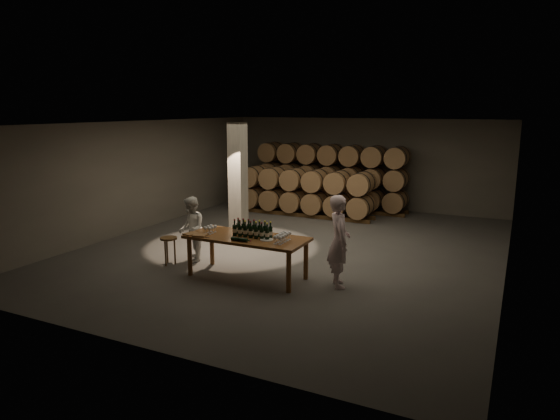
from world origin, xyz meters
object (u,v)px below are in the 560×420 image
at_px(person_woman, 191,229).
at_px(stool, 169,242).
at_px(tasting_table, 247,241).
at_px(bottle_cluster, 252,231).
at_px(notebook_near, 200,235).
at_px(person_man, 339,241).
at_px(plate, 267,240).

bearing_deg(person_woman, stool, -69.64).
height_order(tasting_table, person_woman, person_woman).
bearing_deg(bottle_cluster, stool, -178.61).
relative_size(tasting_table, stool, 4.01).
relative_size(notebook_near, stool, 0.43).
bearing_deg(person_man, stool, 65.36).
bearing_deg(plate, notebook_near, -166.80).
bearing_deg(person_man, plate, 76.17).
bearing_deg(bottle_cluster, person_woman, 167.73).
bearing_deg(tasting_table, person_man, 10.11).
bearing_deg(tasting_table, person_woman, 166.11).
height_order(notebook_near, stool, notebook_near).
bearing_deg(person_woman, tasting_table, 40.54).
bearing_deg(plate, tasting_table, 172.44).
bearing_deg(bottle_cluster, person_man, 9.99).
distance_m(plate, notebook_near, 1.47).
bearing_deg(person_man, person_woman, 58.68).
distance_m(plate, stool, 2.59).
height_order(tasting_table, notebook_near, notebook_near).
distance_m(tasting_table, person_man, 1.97).
height_order(notebook_near, person_woman, person_woman).
relative_size(stool, person_woman, 0.42).
relative_size(bottle_cluster, person_man, 0.46).
bearing_deg(stool, person_man, 5.33).
height_order(tasting_table, plate, plate).
xyz_separation_m(tasting_table, bottle_cluster, (0.12, 0.03, 0.23)).
xyz_separation_m(tasting_table, person_man, (1.93, 0.34, 0.15)).
distance_m(plate, person_man, 1.48).
xyz_separation_m(tasting_table, stool, (-2.06, -0.03, -0.27)).
distance_m(person_man, person_woman, 3.69).
height_order(plate, stool, plate).
bearing_deg(tasting_table, plate, -7.56).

